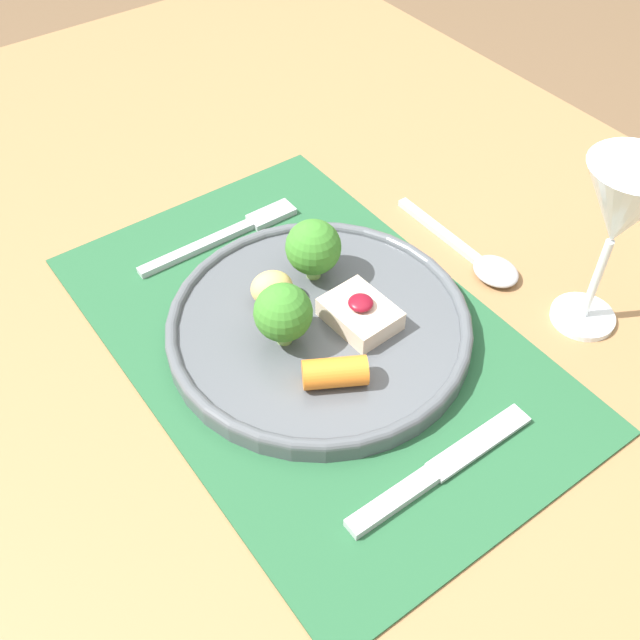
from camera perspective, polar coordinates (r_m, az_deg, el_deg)
ground_plane at (r=1.33m, az=-0.33°, el=-22.73°), size 8.00×8.00×0.00m
dining_table at (r=0.76m, az=-0.54°, el=-5.54°), size 1.46×1.03×0.73m
placemat at (r=0.70m, az=-0.59°, el=-1.40°), size 0.50×0.32×0.00m
dinner_plate at (r=0.69m, az=-0.14°, el=-0.04°), size 0.28×0.28×0.08m
fork at (r=0.80m, az=-6.83°, el=6.61°), size 0.02×0.18×0.01m
knife at (r=0.61m, az=8.35°, el=-11.68°), size 0.02×0.18×0.01m
spoon at (r=0.78m, az=12.25°, el=4.39°), size 0.17×0.04×0.01m
wine_glass_near at (r=0.68m, az=21.99°, el=7.68°), size 0.08×0.08×0.18m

